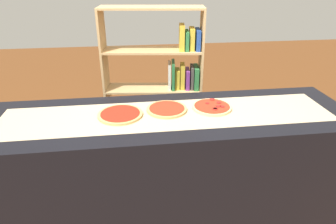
{
  "coord_description": "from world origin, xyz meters",
  "views": [
    {
      "loc": [
        -0.23,
        -1.77,
        1.81
      ],
      "look_at": [
        0.0,
        0.0,
        0.94
      ],
      "focal_mm": 31.6,
      "sensor_mm": 36.0,
      "label": 1
    }
  ],
  "objects_px": {
    "pizza_plain_0": "(120,114)",
    "pizza_pepperoni_2": "(212,107)",
    "pizza_plain_1": "(167,109)",
    "bookshelf": "(168,94)"
  },
  "relations": [
    {
      "from": "pizza_plain_0",
      "to": "pizza_pepperoni_2",
      "type": "distance_m",
      "value": 0.64
    },
    {
      "from": "pizza_plain_0",
      "to": "pizza_plain_1",
      "type": "height_order",
      "value": "same"
    },
    {
      "from": "pizza_plain_0",
      "to": "pizza_pepperoni_2",
      "type": "bearing_deg",
      "value": 3.05
    },
    {
      "from": "pizza_pepperoni_2",
      "to": "bookshelf",
      "type": "distance_m",
      "value": 0.9
    },
    {
      "from": "pizza_plain_0",
      "to": "pizza_plain_1",
      "type": "distance_m",
      "value": 0.32
    },
    {
      "from": "pizza_plain_0",
      "to": "bookshelf",
      "type": "bearing_deg",
      "value": 63.94
    },
    {
      "from": "pizza_plain_0",
      "to": "bookshelf",
      "type": "distance_m",
      "value": 1.01
    },
    {
      "from": "pizza_plain_0",
      "to": "bookshelf",
      "type": "xyz_separation_m",
      "value": [
        0.43,
        0.88,
        -0.23
      ]
    },
    {
      "from": "pizza_pepperoni_2",
      "to": "bookshelf",
      "type": "relative_size",
      "value": 0.18
    },
    {
      "from": "pizza_pepperoni_2",
      "to": "bookshelf",
      "type": "bearing_deg",
      "value": 103.7
    }
  ]
}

